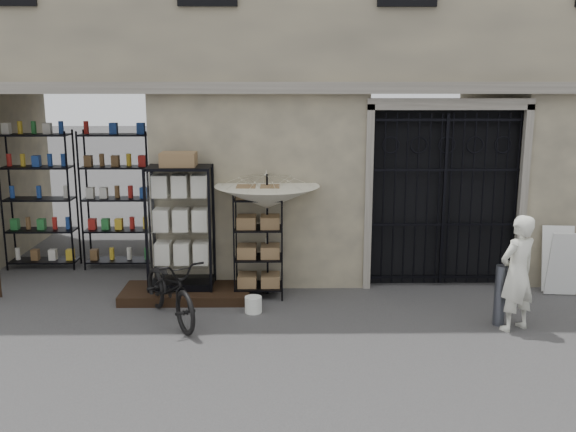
{
  "coord_description": "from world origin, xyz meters",
  "views": [
    {
      "loc": [
        -0.93,
        -8.1,
        3.38
      ],
      "look_at": [
        -0.8,
        1.4,
        1.35
      ],
      "focal_mm": 40.0,
      "sensor_mm": 36.0,
      "label": 1
    }
  ],
  "objects_px": {
    "display_cabinet": "(181,234)",
    "easel_sign": "(561,261)",
    "wire_rack": "(259,246)",
    "bicycle": "(172,320)",
    "market_umbrella": "(267,191)",
    "white_bucket": "(253,305)",
    "shopkeeper": "(513,329)",
    "steel_bollard": "(500,295)"
  },
  "relations": [
    {
      "from": "display_cabinet",
      "to": "wire_rack",
      "type": "relative_size",
      "value": 1.24
    },
    {
      "from": "display_cabinet",
      "to": "easel_sign",
      "type": "relative_size",
      "value": 1.98
    },
    {
      "from": "white_bucket",
      "to": "easel_sign",
      "type": "relative_size",
      "value": 0.24
    },
    {
      "from": "wire_rack",
      "to": "market_umbrella",
      "type": "relative_size",
      "value": 0.72
    },
    {
      "from": "bicycle",
      "to": "shopkeeper",
      "type": "bearing_deg",
      "value": -34.53
    },
    {
      "from": "market_umbrella",
      "to": "white_bucket",
      "type": "xyz_separation_m",
      "value": [
        -0.2,
        -0.84,
        -1.56
      ]
    },
    {
      "from": "steel_bollard",
      "to": "market_umbrella",
      "type": "bearing_deg",
      "value": 157.16
    },
    {
      "from": "bicycle",
      "to": "easel_sign",
      "type": "bearing_deg",
      "value": -19.73
    },
    {
      "from": "display_cabinet",
      "to": "steel_bollard",
      "type": "bearing_deg",
      "value": -37.81
    },
    {
      "from": "steel_bollard",
      "to": "shopkeeper",
      "type": "relative_size",
      "value": 0.54
    },
    {
      "from": "display_cabinet",
      "to": "bicycle",
      "type": "bearing_deg",
      "value": -112.84
    },
    {
      "from": "easel_sign",
      "to": "white_bucket",
      "type": "bearing_deg",
      "value": -165.43
    },
    {
      "from": "market_umbrella",
      "to": "display_cabinet",
      "type": "bearing_deg",
      "value": -177.03
    },
    {
      "from": "wire_rack",
      "to": "steel_bollard",
      "type": "relative_size",
      "value": 1.95
    },
    {
      "from": "display_cabinet",
      "to": "easel_sign",
      "type": "height_order",
      "value": "display_cabinet"
    },
    {
      "from": "display_cabinet",
      "to": "wire_rack",
      "type": "bearing_deg",
      "value": -23.04
    },
    {
      "from": "display_cabinet",
      "to": "easel_sign",
      "type": "xyz_separation_m",
      "value": [
        6.02,
        -0.02,
        -0.47
      ]
    },
    {
      "from": "white_bucket",
      "to": "shopkeeper",
      "type": "distance_m",
      "value": 3.68
    },
    {
      "from": "white_bucket",
      "to": "steel_bollard",
      "type": "distance_m",
      "value": 3.52
    },
    {
      "from": "wire_rack",
      "to": "easel_sign",
      "type": "relative_size",
      "value": 1.59
    },
    {
      "from": "wire_rack",
      "to": "display_cabinet",
      "type": "bearing_deg",
      "value": -166.07
    },
    {
      "from": "display_cabinet",
      "to": "white_bucket",
      "type": "bearing_deg",
      "value": -56.01
    },
    {
      "from": "shopkeeper",
      "to": "easel_sign",
      "type": "height_order",
      "value": "easel_sign"
    },
    {
      "from": "display_cabinet",
      "to": "white_bucket",
      "type": "relative_size",
      "value": 8.32
    },
    {
      "from": "wire_rack",
      "to": "bicycle",
      "type": "distance_m",
      "value": 1.81
    },
    {
      "from": "wire_rack",
      "to": "bicycle",
      "type": "relative_size",
      "value": 0.93
    },
    {
      "from": "steel_bollard",
      "to": "easel_sign",
      "type": "relative_size",
      "value": 0.82
    },
    {
      "from": "market_umbrella",
      "to": "shopkeeper",
      "type": "bearing_deg",
      "value": -24.37
    },
    {
      "from": "display_cabinet",
      "to": "easel_sign",
      "type": "distance_m",
      "value": 6.03
    },
    {
      "from": "shopkeeper",
      "to": "white_bucket",
      "type": "bearing_deg",
      "value": -38.87
    },
    {
      "from": "bicycle",
      "to": "steel_bollard",
      "type": "distance_m",
      "value": 4.65
    },
    {
      "from": "bicycle",
      "to": "display_cabinet",
      "type": "bearing_deg",
      "value": 59.54
    },
    {
      "from": "market_umbrella",
      "to": "easel_sign",
      "type": "distance_m",
      "value": 4.81
    },
    {
      "from": "market_umbrella",
      "to": "white_bucket",
      "type": "relative_size",
      "value": 9.3
    },
    {
      "from": "display_cabinet",
      "to": "market_umbrella",
      "type": "height_order",
      "value": "market_umbrella"
    },
    {
      "from": "display_cabinet",
      "to": "wire_rack",
      "type": "xyz_separation_m",
      "value": [
        1.21,
        -0.02,
        -0.19
      ]
    },
    {
      "from": "white_bucket",
      "to": "shopkeeper",
      "type": "relative_size",
      "value": 0.16
    },
    {
      "from": "display_cabinet",
      "to": "bicycle",
      "type": "height_order",
      "value": "display_cabinet"
    },
    {
      "from": "display_cabinet",
      "to": "steel_bollard",
      "type": "distance_m",
      "value": 4.83
    },
    {
      "from": "wire_rack",
      "to": "white_bucket",
      "type": "distance_m",
      "value": 1.03
    },
    {
      "from": "white_bucket",
      "to": "bicycle",
      "type": "relative_size",
      "value": 0.14
    },
    {
      "from": "wire_rack",
      "to": "white_bucket",
      "type": "height_order",
      "value": "wire_rack"
    }
  ]
}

